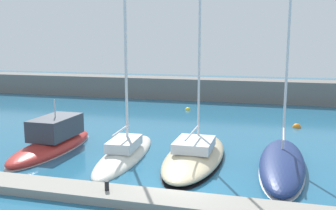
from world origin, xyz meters
TOP-DOWN VIEW (x-y plane):
  - ground_plane at (0.00, 0.00)m, footprint 120.00×120.00m
  - dock_pier at (0.00, -1.96)m, footprint 26.10×1.73m
  - breakwater_seawall at (0.00, 28.21)m, footprint 108.00×3.48m
  - motorboat_red_nearest at (-9.65, 4.36)m, footprint 2.70×8.68m
  - sailboat_ivory_second at (-4.57, 4.16)m, footprint 2.80×9.34m
  - sailboat_sand_third at (-0.25, 4.43)m, footprint 3.27×9.66m
  - sailboat_navy_fourth at (4.71, 4.36)m, footprint 2.77×9.82m
  - mooring_buoy_orange at (6.16, 15.16)m, footprint 0.69×0.69m
  - mooring_buoy_yellow at (-4.16, 20.61)m, footprint 0.56×0.56m
  - dock_bollard at (-3.04, -1.96)m, footprint 0.20×0.20m

SIDE VIEW (x-z plane):
  - ground_plane at x=0.00m, z-range 0.00..0.00m
  - mooring_buoy_orange at x=6.16m, z-range -0.35..0.35m
  - mooring_buoy_yellow at x=-4.16m, z-range -0.28..0.28m
  - dock_pier at x=0.00m, z-range 0.00..0.40m
  - sailboat_ivory_second at x=-4.57m, z-range -7.39..7.96m
  - sailboat_navy_fourth at x=4.71m, z-range -8.77..9.52m
  - sailboat_sand_third at x=-0.25m, z-range -6.98..7.76m
  - motorboat_red_nearest at x=-9.65m, z-range -1.16..2.38m
  - dock_bollard at x=-3.04m, z-range 0.40..0.84m
  - breakwater_seawall at x=0.00m, z-range 0.00..2.54m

